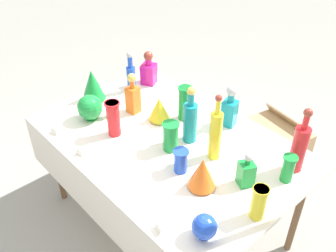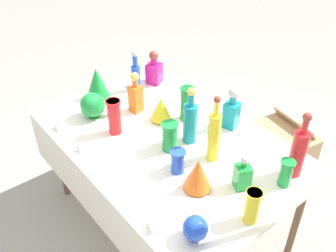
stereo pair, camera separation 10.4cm
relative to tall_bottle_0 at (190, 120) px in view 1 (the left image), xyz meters
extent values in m
plane|color=gray|center=(-0.09, -0.09, -0.91)|extent=(40.00, 40.00, 0.00)
cube|color=white|center=(-0.09, -0.09, -0.17)|extent=(1.65, 1.10, 0.03)
cube|color=white|center=(-0.09, -0.65, -0.33)|extent=(1.65, 0.01, 0.36)
cylinder|color=brown|center=(-0.82, -0.54, -0.55)|extent=(0.04, 0.04, 0.73)
cylinder|color=brown|center=(-0.82, 0.35, -0.55)|extent=(0.04, 0.04, 0.73)
cylinder|color=brown|center=(0.63, 0.35, -0.55)|extent=(0.04, 0.04, 0.73)
cylinder|color=teal|center=(0.00, 0.00, -0.02)|extent=(0.08, 0.08, 0.25)
cylinder|color=teal|center=(0.00, 0.00, 0.14)|extent=(0.04, 0.04, 0.08)
sphere|color=gold|center=(0.00, 0.00, 0.20)|extent=(0.05, 0.05, 0.05)
cylinder|color=blue|center=(-0.72, 0.10, -0.05)|extent=(0.06, 0.06, 0.19)
cylinder|color=blue|center=(-0.72, 0.10, 0.08)|extent=(0.03, 0.03, 0.09)
sphere|color=#B2B2B7|center=(-0.72, 0.10, 0.14)|extent=(0.04, 0.04, 0.04)
cylinder|color=red|center=(0.58, 0.25, -0.01)|extent=(0.08, 0.08, 0.27)
cylinder|color=red|center=(0.58, 0.25, 0.17)|extent=(0.03, 0.03, 0.09)
sphere|color=maroon|center=(0.58, 0.25, 0.22)|extent=(0.05, 0.05, 0.05)
cylinder|color=yellow|center=(0.21, -0.01, 0.00)|extent=(0.07, 0.07, 0.30)
cylinder|color=yellow|center=(0.21, -0.01, 0.19)|extent=(0.03, 0.03, 0.09)
sphere|color=maroon|center=(0.21, -0.01, 0.25)|extent=(0.04, 0.04, 0.04)
cube|color=orange|center=(-0.48, -0.06, -0.06)|extent=(0.09, 0.09, 0.19)
cylinder|color=orange|center=(-0.48, -0.06, 0.07)|extent=(0.03, 0.03, 0.06)
sphere|color=gold|center=(-0.48, -0.06, 0.11)|extent=(0.06, 0.06, 0.06)
cube|color=#198C38|center=(0.47, -0.05, -0.08)|extent=(0.10, 0.10, 0.14)
cylinder|color=#198C38|center=(0.47, -0.05, 0.01)|extent=(0.03, 0.03, 0.03)
sphere|color=#B2B2B7|center=(0.47, -0.05, 0.03)|extent=(0.04, 0.04, 0.04)
cube|color=teal|center=(0.05, 0.30, -0.06)|extent=(0.11, 0.11, 0.17)
cylinder|color=teal|center=(0.05, 0.30, 0.05)|extent=(0.04, 0.04, 0.06)
sphere|color=#B2B2B7|center=(0.05, 0.30, 0.10)|extent=(0.07, 0.07, 0.07)
cube|color=#C61972|center=(-0.72, 0.28, -0.07)|extent=(0.14, 0.14, 0.15)
cylinder|color=#C61972|center=(-0.72, 0.28, 0.03)|extent=(0.05, 0.05, 0.05)
sphere|color=maroon|center=(-0.72, 0.28, 0.08)|extent=(0.07, 0.07, 0.07)
cylinder|color=#198C38|center=(-0.19, 0.14, -0.03)|extent=(0.08, 0.08, 0.24)
cylinder|color=#198C38|center=(-0.19, 0.14, 0.08)|extent=(0.09, 0.09, 0.01)
cylinder|color=#198C38|center=(0.60, 0.14, -0.07)|extent=(0.07, 0.07, 0.16)
cylinder|color=#198C38|center=(0.60, 0.14, 0.01)|extent=(0.08, 0.08, 0.01)
cylinder|color=red|center=(-0.36, -0.31, -0.03)|extent=(0.08, 0.08, 0.23)
cylinder|color=red|center=(-0.36, -0.31, 0.08)|extent=(0.10, 0.10, 0.01)
cylinder|color=#198C38|center=(-0.01, -0.15, -0.06)|extent=(0.09, 0.09, 0.18)
cylinder|color=#198C38|center=(-0.01, -0.15, 0.03)|extent=(0.10, 0.10, 0.01)
cylinder|color=yellow|center=(0.65, -0.19, -0.06)|extent=(0.07, 0.07, 0.19)
cylinder|color=yellow|center=(0.65, -0.19, 0.03)|extent=(0.08, 0.08, 0.01)
cylinder|color=blue|center=(0.17, -0.24, -0.08)|extent=(0.07, 0.07, 0.14)
cylinder|color=blue|center=(0.17, -0.24, -0.02)|extent=(0.09, 0.09, 0.01)
cylinder|color=#198C38|center=(-0.80, -0.17, -0.14)|extent=(0.08, 0.08, 0.01)
cone|color=#198C38|center=(-0.80, -0.17, -0.03)|extent=(0.17, 0.17, 0.22)
cylinder|color=yellow|center=(-0.29, 0.00, -0.14)|extent=(0.07, 0.07, 0.01)
cone|color=yellow|center=(-0.29, 0.00, -0.06)|extent=(0.14, 0.14, 0.16)
cylinder|color=orange|center=(0.33, -0.24, -0.14)|extent=(0.08, 0.08, 0.01)
cone|color=orange|center=(0.33, -0.24, -0.05)|extent=(0.15, 0.15, 0.18)
cylinder|color=#198C38|center=(-0.60, -0.32, -0.15)|extent=(0.08, 0.08, 0.01)
sphere|color=#198C38|center=(-0.60, -0.32, -0.06)|extent=(0.17, 0.17, 0.17)
cylinder|color=blue|center=(0.56, -0.46, -0.15)|extent=(0.05, 0.05, 0.01)
sphere|color=blue|center=(0.56, -0.46, -0.08)|extent=(0.12, 0.12, 0.12)
cube|color=white|center=(0.40, -0.60, -0.13)|extent=(0.06, 0.03, 0.04)
cube|color=white|center=(-0.33, -0.58, -0.13)|extent=(0.05, 0.03, 0.04)
cube|color=white|center=(-0.62, -0.59, -0.13)|extent=(0.06, 0.02, 0.04)
cube|color=tan|center=(0.01, 1.07, -0.74)|extent=(0.56, 0.43, 0.34)
cube|color=tan|center=(0.01, 1.18, -0.53)|extent=(0.46, 0.15, 0.09)
camera|label=1|loc=(1.27, -1.33, 1.27)|focal=40.00mm
camera|label=2|loc=(1.34, -1.25, 1.27)|focal=40.00mm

